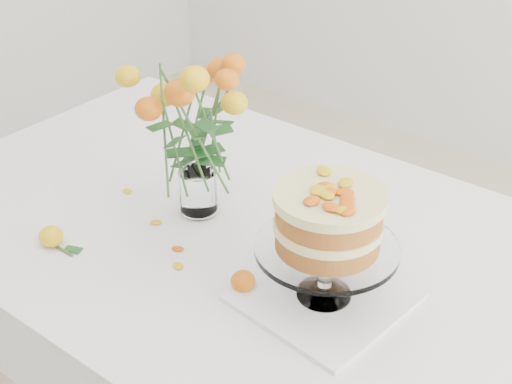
% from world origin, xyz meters
% --- Properties ---
extents(table, '(1.43, 0.93, 0.76)m').
position_xyz_m(table, '(0.00, 0.00, 0.67)').
color(table, tan).
rests_on(table, ground).
extents(napkin, '(0.29, 0.29, 0.01)m').
position_xyz_m(napkin, '(0.29, -0.09, 0.76)').
color(napkin, white).
rests_on(napkin, table).
extents(cake_stand, '(0.25, 0.25, 0.23)m').
position_xyz_m(cake_stand, '(0.29, -0.09, 0.92)').
color(cake_stand, white).
rests_on(cake_stand, napkin).
extents(rose_vase, '(0.34, 0.34, 0.40)m').
position_xyz_m(rose_vase, '(-0.08, -0.01, 0.99)').
color(rose_vase, white).
rests_on(rose_vase, table).
extents(loose_rose_near, '(0.09, 0.05, 0.04)m').
position_xyz_m(loose_rose_near, '(-0.23, -0.28, 0.78)').
color(loose_rose_near, yellow).
rests_on(loose_rose_near, table).
extents(loose_rose_far, '(0.08, 0.05, 0.04)m').
position_xyz_m(loose_rose_far, '(0.16, -0.16, 0.78)').
color(loose_rose_far, orange).
rests_on(loose_rose_far, table).
extents(stray_petal_a, '(0.03, 0.02, 0.00)m').
position_xyz_m(stray_petal_a, '(-0.12, -0.10, 0.76)').
color(stray_petal_a, gold).
rests_on(stray_petal_a, table).
extents(stray_petal_b, '(0.03, 0.02, 0.00)m').
position_xyz_m(stray_petal_b, '(-0.02, -0.14, 0.76)').
color(stray_petal_b, gold).
rests_on(stray_petal_b, table).
extents(stray_petal_c, '(0.03, 0.02, 0.00)m').
position_xyz_m(stray_petal_c, '(0.02, -0.18, 0.76)').
color(stray_petal_c, gold).
rests_on(stray_petal_c, table).
extents(stray_petal_d, '(0.03, 0.02, 0.00)m').
position_xyz_m(stray_petal_d, '(-0.26, -0.05, 0.76)').
color(stray_petal_d, gold).
rests_on(stray_petal_d, table).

